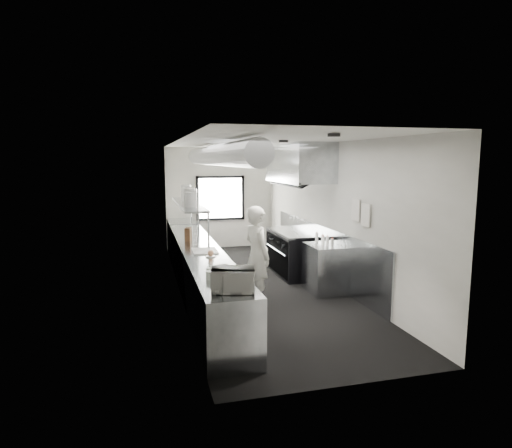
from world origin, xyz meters
TOP-DOWN VIEW (x-y plane):
  - floor at (0.00, 0.00)m, footprint 3.00×8.00m
  - ceiling at (0.00, 0.00)m, footprint 3.00×8.00m
  - wall_back at (0.00, 4.00)m, footprint 3.00×0.02m
  - wall_front at (0.00, -4.00)m, footprint 3.00×0.02m
  - wall_left at (-1.50, 0.00)m, footprint 0.02×8.00m
  - wall_right at (1.50, 0.00)m, footprint 0.02×8.00m
  - wall_cladding at (1.48, 0.30)m, footprint 0.03×5.50m
  - hvac_duct at (-0.70, 0.40)m, footprint 0.40×6.40m
  - service_window at (0.00, 3.96)m, footprint 1.36×0.05m
  - exhaust_hood at (1.10, 0.70)m, footprint 0.81×2.20m
  - prep_counter at (-1.15, -0.50)m, footprint 0.70×6.00m
  - pass_shelf at (-1.19, 1.00)m, footprint 0.45×3.00m
  - range at (1.04, 0.70)m, footprint 0.88×1.60m
  - bottle_station at (1.15, -0.70)m, footprint 0.65×0.80m
  - far_work_table at (-1.15, 3.20)m, footprint 0.70×1.20m
  - notice_sheet_a at (1.47, -1.20)m, footprint 0.02×0.28m
  - notice_sheet_b at (1.47, -1.55)m, footprint 0.02×0.28m
  - line_cook at (-0.28, -1.08)m, footprint 0.56×0.71m
  - microwave at (-1.12, -3.11)m, footprint 0.54×0.45m
  - deli_tub_a at (-1.28, -2.51)m, footprint 0.18×0.18m
  - deli_tub_b at (-1.25, -2.27)m, footprint 0.14×0.14m
  - newspaper at (-1.03, -1.93)m, footprint 0.35×0.41m
  - small_plate at (-1.08, -1.17)m, footprint 0.22×0.22m
  - pastry at (-1.08, -1.17)m, footprint 0.10×0.10m
  - cutting_board at (-1.12, -0.73)m, footprint 0.43×0.57m
  - knife_block at (-1.28, 0.39)m, footprint 0.17×0.25m
  - plate_stack_a at (-1.23, 0.29)m, footprint 0.25×0.25m
  - plate_stack_b at (-1.20, 0.63)m, footprint 0.33×0.33m
  - plate_stack_c at (-1.17, 1.13)m, footprint 0.24×0.24m
  - plate_stack_d at (-1.18, 1.68)m, footprint 0.23×0.23m
  - squeeze_bottle_a at (1.11, -1.04)m, footprint 0.06×0.06m
  - squeeze_bottle_b at (1.12, -0.82)m, footprint 0.08×0.08m
  - squeeze_bottle_c at (1.09, -0.69)m, footprint 0.07×0.07m
  - squeeze_bottle_d at (1.13, -0.57)m, footprint 0.07×0.07m
  - squeeze_bottle_e at (1.10, -0.36)m, footprint 0.07×0.07m

SIDE VIEW (x-z plane):
  - floor at x=0.00m, z-range -0.01..0.01m
  - prep_counter at x=-1.15m, z-range 0.00..0.90m
  - bottle_station at x=1.15m, z-range 0.00..0.90m
  - far_work_table at x=-1.15m, z-range 0.00..0.90m
  - range at x=1.04m, z-range 0.00..0.94m
  - wall_cladding at x=1.48m, z-range 0.00..1.10m
  - line_cook at x=-0.28m, z-range 0.00..1.70m
  - newspaper at x=-1.03m, z-range 0.90..0.91m
  - small_plate at x=-1.08m, z-range 0.90..0.91m
  - cutting_board at x=-1.12m, z-range 0.90..0.92m
  - deli_tub_b at x=-1.25m, z-range 0.90..0.99m
  - deli_tub_a at x=-1.28m, z-range 0.90..1.01m
  - pastry at x=-1.08m, z-range 0.91..1.01m
  - squeeze_bottle_c at x=1.09m, z-range 0.90..1.06m
  - squeeze_bottle_d at x=1.13m, z-range 0.90..1.07m
  - squeeze_bottle_a at x=1.11m, z-range 0.90..1.07m
  - squeeze_bottle_e at x=1.10m, z-range 0.90..1.07m
  - squeeze_bottle_b at x=1.12m, z-range 0.90..1.08m
  - knife_block at x=-1.28m, z-range 0.90..1.15m
  - microwave at x=-1.12m, z-range 0.90..1.19m
  - service_window at x=0.00m, z-range 0.77..2.02m
  - wall_back at x=0.00m, z-range 0.00..2.80m
  - wall_front at x=0.00m, z-range 0.00..2.80m
  - wall_left at x=-1.50m, z-range 0.00..2.80m
  - wall_right at x=1.50m, z-range 0.00..2.80m
  - pass_shelf at x=-1.19m, z-range 1.20..1.88m
  - notice_sheet_b at x=1.47m, z-range 1.36..1.74m
  - notice_sheet_a at x=1.47m, z-range 1.41..1.79m
  - plate_stack_a at x=-1.23m, z-range 1.57..1.85m
  - plate_stack_c at x=-1.17m, z-range 1.57..1.88m
  - plate_stack_b at x=-1.20m, z-range 1.57..1.90m
  - plate_stack_d at x=-1.18m, z-range 1.57..1.91m
  - exhaust_hood at x=1.10m, z-range 1.95..2.83m
  - hvac_duct at x=-0.70m, z-range 2.35..2.75m
  - ceiling at x=0.00m, z-range 2.79..2.80m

